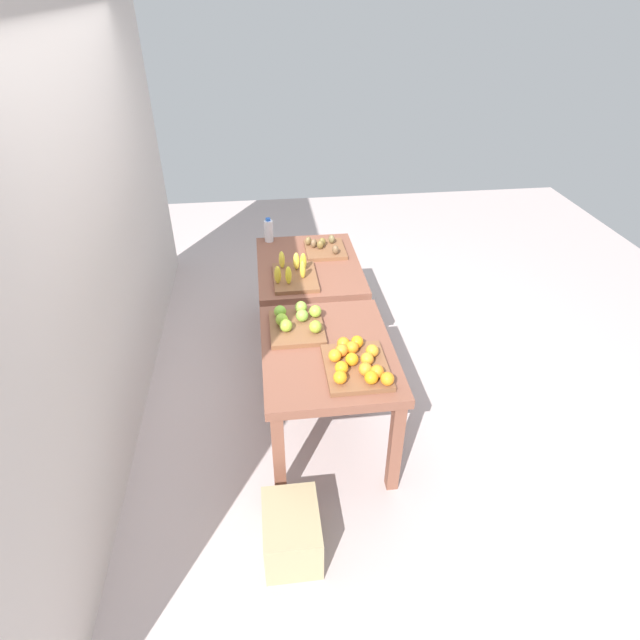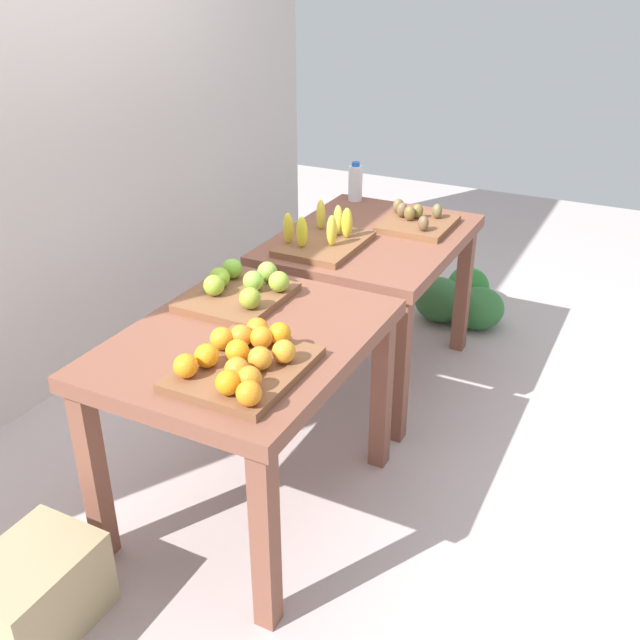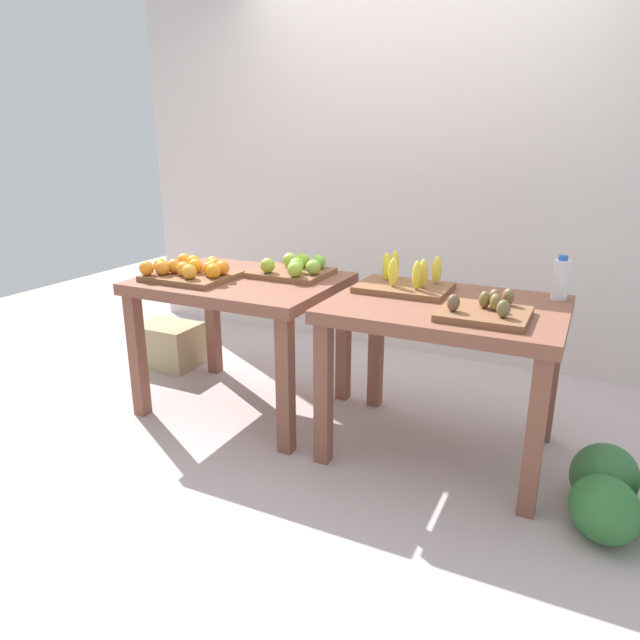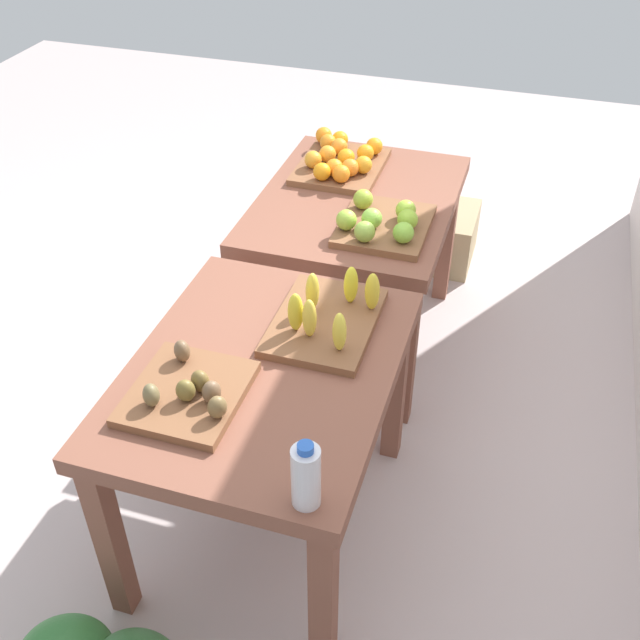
# 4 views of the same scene
# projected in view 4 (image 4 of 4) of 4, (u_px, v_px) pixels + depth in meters

# --- Properties ---
(ground_plane) EXTENTS (8.00, 8.00, 0.00)m
(ground_plane) POSITION_uv_depth(u_px,v_px,m) (317.00, 416.00, 3.17)
(ground_plane) COLOR #BAA9A7
(display_table_left) EXTENTS (1.04, 0.80, 0.75)m
(display_table_left) POSITION_uv_depth(u_px,v_px,m) (356.00, 220.00, 3.20)
(display_table_left) COLOR brown
(display_table_left) RESTS_ON ground_plane
(display_table_right) EXTENTS (1.04, 0.80, 0.75)m
(display_table_right) POSITION_uv_depth(u_px,v_px,m) (264.00, 392.00, 2.36)
(display_table_right) COLOR brown
(display_table_right) RESTS_ON ground_plane
(orange_bin) EXTENTS (0.45, 0.36, 0.11)m
(orange_bin) POSITION_uv_depth(u_px,v_px,m) (341.00, 160.00, 3.31)
(orange_bin) COLOR brown
(orange_bin) RESTS_ON display_table_left
(apple_bin) EXTENTS (0.40, 0.35, 0.11)m
(apple_bin) POSITION_uv_depth(u_px,v_px,m) (383.00, 222.00, 2.89)
(apple_bin) COLOR brown
(apple_bin) RESTS_ON display_table_left
(banana_crate) EXTENTS (0.44, 0.32, 0.17)m
(banana_crate) POSITION_uv_depth(u_px,v_px,m) (326.00, 317.00, 2.42)
(banana_crate) COLOR brown
(banana_crate) RESTS_ON display_table_right
(kiwi_bin) EXTENTS (0.36, 0.33, 0.10)m
(kiwi_bin) POSITION_uv_depth(u_px,v_px,m) (188.00, 391.00, 2.16)
(kiwi_bin) COLOR brown
(kiwi_bin) RESTS_ON display_table_right
(water_bottle) EXTENTS (0.07, 0.07, 0.21)m
(water_bottle) POSITION_uv_depth(u_px,v_px,m) (306.00, 476.00, 1.83)
(water_bottle) COLOR silver
(water_bottle) RESTS_ON display_table_right
(cardboard_produce_box) EXTENTS (0.40, 0.30, 0.29)m
(cardboard_produce_box) POSITION_uv_depth(u_px,v_px,m) (446.00, 236.00, 4.04)
(cardboard_produce_box) COLOR tan
(cardboard_produce_box) RESTS_ON ground_plane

